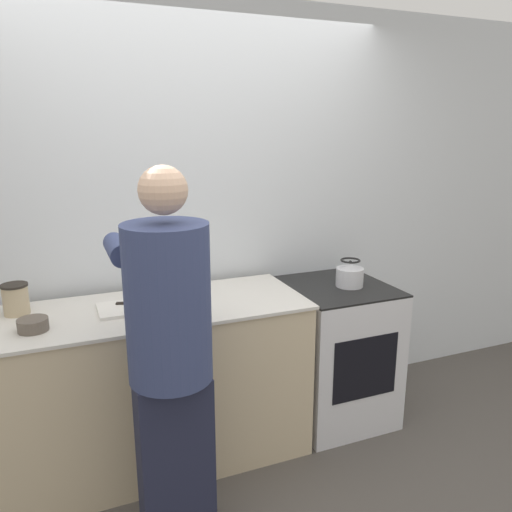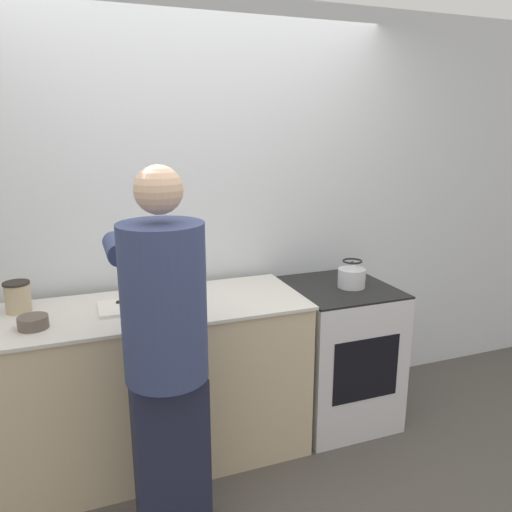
{
  "view_description": "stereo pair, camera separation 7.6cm",
  "coord_description": "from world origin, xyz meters",
  "px_view_note": "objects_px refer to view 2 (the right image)",
  "views": [
    {
      "loc": [
        -0.77,
        -2.23,
        1.85
      ],
      "look_at": [
        0.23,
        0.23,
        1.17
      ],
      "focal_mm": 35.0,
      "sensor_mm": 36.0,
      "label": 1
    },
    {
      "loc": [
        -0.7,
        -2.25,
        1.85
      ],
      "look_at": [
        0.23,
        0.23,
        1.17
      ],
      "focal_mm": 35.0,
      "sensor_mm": 36.0,
      "label": 2
    }
  ],
  "objects_px": {
    "cutting_board": "(135,306)",
    "knife": "(135,302)",
    "kettle": "(352,276)",
    "bowl_prep": "(33,322)",
    "canister_jar": "(18,297)",
    "oven": "(337,352)",
    "person": "(166,350)"
  },
  "relations": [
    {
      "from": "cutting_board",
      "to": "knife",
      "type": "xyz_separation_m",
      "value": [
        0.0,
        0.03,
        0.01
      ]
    },
    {
      "from": "cutting_board",
      "to": "kettle",
      "type": "xyz_separation_m",
      "value": [
        1.31,
        -0.03,
        0.04
      ]
    },
    {
      "from": "bowl_prep",
      "to": "canister_jar",
      "type": "relative_size",
      "value": 0.88
    },
    {
      "from": "bowl_prep",
      "to": "cutting_board",
      "type": "bearing_deg",
      "value": 13.44
    },
    {
      "from": "kettle",
      "to": "canister_jar",
      "type": "height_order",
      "value": "canister_jar"
    },
    {
      "from": "knife",
      "to": "canister_jar",
      "type": "distance_m",
      "value": 0.59
    },
    {
      "from": "kettle",
      "to": "canister_jar",
      "type": "relative_size",
      "value": 1.07
    },
    {
      "from": "oven",
      "to": "cutting_board",
      "type": "xyz_separation_m",
      "value": [
        -1.26,
        -0.01,
        0.48
      ]
    },
    {
      "from": "bowl_prep",
      "to": "person",
      "type": "bearing_deg",
      "value": -41.35
    },
    {
      "from": "kettle",
      "to": "canister_jar",
      "type": "bearing_deg",
      "value": 174.57
    },
    {
      "from": "bowl_prep",
      "to": "oven",
      "type": "bearing_deg",
      "value": 4.18
    },
    {
      "from": "oven",
      "to": "cutting_board",
      "type": "distance_m",
      "value": 1.34
    },
    {
      "from": "knife",
      "to": "kettle",
      "type": "distance_m",
      "value": 1.31
    },
    {
      "from": "oven",
      "to": "knife",
      "type": "xyz_separation_m",
      "value": [
        -1.25,
        0.02,
        0.49
      ]
    },
    {
      "from": "knife",
      "to": "kettle",
      "type": "xyz_separation_m",
      "value": [
        1.31,
        -0.06,
        0.03
      ]
    },
    {
      "from": "knife",
      "to": "kettle",
      "type": "bearing_deg",
      "value": 14.42
    },
    {
      "from": "person",
      "to": "cutting_board",
      "type": "height_order",
      "value": "person"
    },
    {
      "from": "person",
      "to": "bowl_prep",
      "type": "relative_size",
      "value": 12.11
    },
    {
      "from": "knife",
      "to": "bowl_prep",
      "type": "xyz_separation_m",
      "value": [
        -0.5,
        -0.15,
        0.01
      ]
    },
    {
      "from": "kettle",
      "to": "cutting_board",
      "type": "bearing_deg",
      "value": 178.79
    },
    {
      "from": "person",
      "to": "canister_jar",
      "type": "height_order",
      "value": "person"
    },
    {
      "from": "canister_jar",
      "to": "knife",
      "type": "bearing_deg",
      "value": -11.72
    },
    {
      "from": "cutting_board",
      "to": "kettle",
      "type": "relative_size",
      "value": 2.2
    },
    {
      "from": "canister_jar",
      "to": "oven",
      "type": "bearing_deg",
      "value": -4.43
    },
    {
      "from": "kettle",
      "to": "bowl_prep",
      "type": "bearing_deg",
      "value": -177.15
    },
    {
      "from": "knife",
      "to": "bowl_prep",
      "type": "distance_m",
      "value": 0.52
    },
    {
      "from": "person",
      "to": "oven",
      "type": "bearing_deg",
      "value": 26.77
    },
    {
      "from": "cutting_board",
      "to": "oven",
      "type": "bearing_deg",
      "value": 0.46
    },
    {
      "from": "oven",
      "to": "canister_jar",
      "type": "bearing_deg",
      "value": 175.57
    },
    {
      "from": "kettle",
      "to": "person",
      "type": "bearing_deg",
      "value": -155.71
    },
    {
      "from": "oven",
      "to": "kettle",
      "type": "bearing_deg",
      "value": -32.95
    },
    {
      "from": "person",
      "to": "knife",
      "type": "height_order",
      "value": "person"
    }
  ]
}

